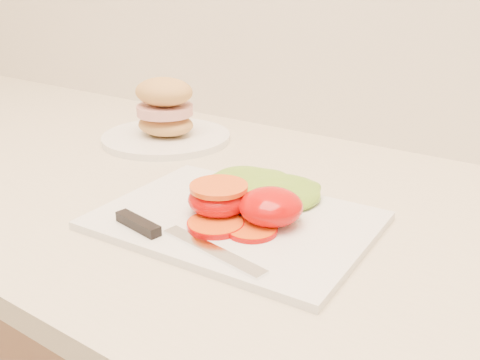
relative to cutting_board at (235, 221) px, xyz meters
The scene contains 9 objects.
cutting_board is the anchor object (origin of this frame).
tomato_half_dome 0.05m from the cutting_board, 14.75° to the left, with size 0.08×0.08×0.04m, color #BC0600.
tomato_half_cut 0.03m from the cutting_board, behind, with size 0.08×0.08×0.04m.
tomato_slice_0 0.04m from the cutting_board, 94.29° to the right, with size 0.06×0.06×0.01m, color orange.
tomato_slice_1 0.05m from the cutting_board, 29.49° to the right, with size 0.06×0.06×0.01m, color orange.
lettuce_leaf_0 0.07m from the cutting_board, 104.72° to the left, with size 0.14×0.09×0.03m, color #7AA82C.
lettuce_leaf_1 0.08m from the cutting_board, 72.86° to the left, with size 0.11×0.08×0.02m, color #7AA82C.
knife 0.09m from the cutting_board, 110.90° to the right, with size 0.21×0.04×0.01m.
sandwich_plate 0.36m from the cutting_board, 145.73° to the left, with size 0.23×0.23×0.11m.
Camera 1 is at (-0.01, 1.13, 1.22)m, focal length 40.00 mm.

